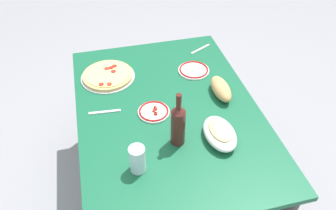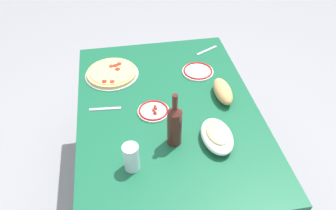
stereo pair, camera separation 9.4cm
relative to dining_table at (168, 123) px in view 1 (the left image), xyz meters
name	(u,v)px [view 1 (the left image)]	position (x,y,z in m)	size (l,w,h in m)	color
ground_plane	(168,185)	(0.00, 0.00, -0.60)	(8.00, 8.00, 0.00)	gray
dining_table	(168,123)	(0.00, 0.00, 0.00)	(1.36, 0.96, 0.71)	#145938
pepperoni_pizza	(108,75)	(-0.36, -0.28, 0.12)	(0.32, 0.32, 0.03)	#B7B7BC
baked_pasta_dish	(220,133)	(0.27, 0.19, 0.15)	(0.24, 0.15, 0.08)	white
wine_bottle	(178,124)	(0.24, -0.01, 0.22)	(0.07, 0.07, 0.30)	#471E19
water_glass	(137,159)	(0.35, -0.23, 0.17)	(0.07, 0.07, 0.14)	silver
side_plate_near	(154,111)	(0.01, -0.08, 0.11)	(0.17, 0.17, 0.02)	white
side_plate_far	(194,70)	(-0.30, 0.24, 0.11)	(0.19, 0.19, 0.02)	white
bread_loaf	(221,89)	(-0.05, 0.32, 0.15)	(0.22, 0.09, 0.08)	tan
fork_left	(105,112)	(-0.06, -0.33, 0.11)	(0.17, 0.02, 0.01)	#B7B7BC
fork_right	(200,49)	(-0.52, 0.35, 0.11)	(0.17, 0.02, 0.01)	#B7B7BC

